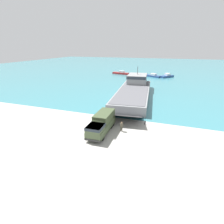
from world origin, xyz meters
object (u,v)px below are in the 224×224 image
Objects in this scene: military_truck at (102,123)px; moored_boat_c at (121,73)px; moored_boat_b at (152,76)px; mooring_bollard at (145,122)px; soldier_on_ramp at (122,126)px; landing_craft at (134,90)px; moored_boat_a at (167,76)px.

military_truck is 62.39m from moored_boat_c.
moored_boat_b reaches higher than mooring_bollard.
military_truck reaches higher than soldier_on_ramp.
landing_craft is 22.74m from soldier_on_ramp.
landing_craft is at bearing -152.25° from moored_boat_b.
moored_boat_b is (-6.23, -0.66, -0.06)m from moored_boat_a.
mooring_bollard is at bearing 108.87° from soldier_on_ramp.
moored_boat_c is 11.68× the size of mooring_bollard.
moored_boat_b is at bearing 45.94° from moored_boat_a.
military_truck is 8.16m from mooring_bollard.
moored_boat_a is (7.18, 34.67, -1.11)m from landing_craft.
moored_boat_a is at bearing -54.59° from moored_boat_b.
moored_boat_c is 59.25m from mooring_bollard.
landing_craft is 34.04m from moored_boat_b.
moored_boat_b is at bearing -86.98° from moored_boat_c.
military_truck reaches higher than moored_boat_a.
landing_craft reaches higher than moored_boat_b.
moored_boat_b is 16.01m from moored_boat_c.
military_truck is 0.89× the size of moored_boat_c.
landing_craft is 35.42m from moored_boat_a.
landing_craft is 4.34× the size of military_truck.
moored_boat_c is (-15.77, 2.75, 0.06)m from moored_boat_b.
moored_boat_b is at bearing 177.17° from military_truck.
soldier_on_ramp reaches higher than moored_boat_b.
soldier_on_ramp is 0.20× the size of moored_boat_b.
mooring_bollard is (5.11, -52.69, -0.11)m from moored_boat_b.
moored_boat_a is at bearing 72.25° from landing_craft.
soldier_on_ramp is 56.60m from moored_boat_b.
landing_craft reaches higher than moored_boat_a.
landing_craft reaches higher than military_truck.
soldier_on_ramp is 0.19× the size of moored_boat_c.
mooring_bollard is (6.20, 5.18, -1.13)m from military_truck.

